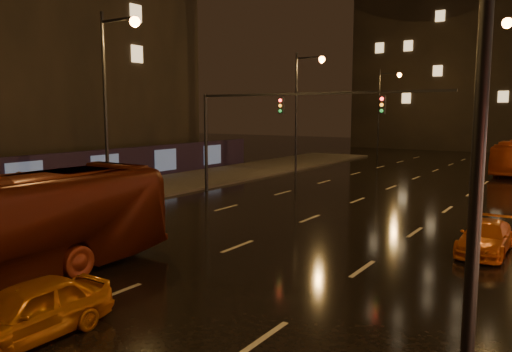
# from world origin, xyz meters

# --- Properties ---
(ground) EXTENTS (140.00, 140.00, 0.00)m
(ground) POSITION_xyz_m (0.00, 20.00, 0.00)
(ground) COLOR black
(ground) RESTS_ON ground
(sidewalk_left) EXTENTS (7.00, 70.00, 0.15)m
(sidewalk_left) POSITION_xyz_m (-13.50, 15.00, 0.07)
(sidewalk_left) COLOR #38332D
(sidewalk_left) RESTS_ON ground
(hoarding_left) EXTENTS (0.30, 46.00, 2.50)m
(hoarding_left) POSITION_xyz_m (-17.20, 12.00, 1.25)
(hoarding_left) COLOR black
(hoarding_left) RESTS_ON ground
(traffic_signal) EXTENTS (15.31, 0.32, 6.20)m
(traffic_signal) POSITION_xyz_m (-5.06, 20.00, 4.74)
(traffic_signal) COLOR black
(traffic_signal) RESTS_ON ground
(streetlight_right) EXTENTS (2.64, 0.50, 10.00)m
(streetlight_right) POSITION_xyz_m (8.92, 2.00, 6.43)
(streetlight_right) COLOR black
(streetlight_right) RESTS_ON ground
(taxi_near) EXTENTS (1.61, 3.93, 1.34)m
(taxi_near) POSITION_xyz_m (0.67, 1.00, 0.67)
(taxi_near) COLOR #BA6011
(taxi_near) RESTS_ON ground
(taxi_far) EXTENTS (1.60, 3.91, 1.13)m
(taxi_far) POSITION_xyz_m (8.00, 14.29, 0.57)
(taxi_far) COLOR #C85912
(taxi_far) RESTS_ON ground
(pedestrian_b) EXTENTS (0.78, 0.95, 1.78)m
(pedestrian_b) POSITION_xyz_m (-11.00, 9.29, 1.04)
(pedestrian_b) COLOR black
(pedestrian_b) RESTS_ON sidewalk_left
(pedestrian_c) EXTENTS (0.62, 0.84, 1.58)m
(pedestrian_c) POSITION_xyz_m (-16.00, 11.06, 0.94)
(pedestrian_c) COLOR black
(pedestrian_c) RESTS_ON sidewalk_left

